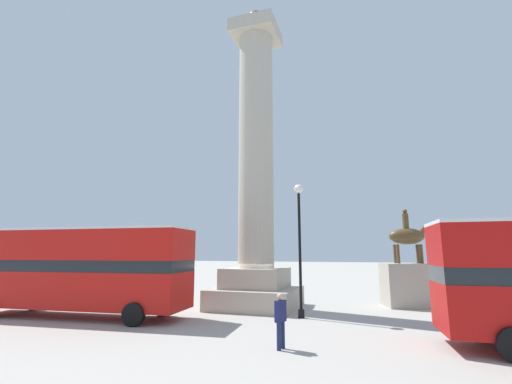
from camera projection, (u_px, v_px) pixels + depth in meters
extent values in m
plane|color=#ADA89E|center=(256.00, 308.00, 19.66)|extent=(200.00, 200.00, 0.00)
cube|color=#ADA593|center=(256.00, 298.00, 19.76)|extent=(4.74, 4.74, 1.12)
cube|color=#ADA593|center=(256.00, 278.00, 19.96)|extent=(3.41, 3.41, 1.12)
cylinder|color=#ADA593|center=(256.00, 147.00, 21.35)|extent=(2.15, 2.15, 14.81)
cube|color=#ADA593|center=(256.00, 33.00, 22.72)|extent=(2.90, 2.90, 0.90)
sphere|color=brown|center=(256.00, 20.00, 22.90)|extent=(1.14, 1.14, 1.14)
cylinder|color=black|center=(484.00, 327.00, 12.24)|extent=(1.02, 0.35, 1.00)
cube|color=#B7140F|center=(79.00, 289.00, 17.02)|extent=(11.35, 3.66, 1.73)
cube|color=black|center=(81.00, 265.00, 17.21)|extent=(11.34, 3.60, 0.55)
cube|color=#B7140F|center=(83.00, 245.00, 17.39)|extent=(11.35, 3.66, 1.46)
cube|color=silver|center=(84.00, 230.00, 17.53)|extent=(11.35, 3.66, 0.12)
cylinder|color=black|center=(163.00, 306.00, 17.25)|extent=(1.02, 0.40, 1.00)
cylinder|color=black|center=(134.00, 314.00, 14.77)|extent=(1.02, 0.40, 1.00)
cylinder|color=black|center=(34.00, 301.00, 18.96)|extent=(1.02, 0.40, 1.00)
cube|color=#ADA593|center=(410.00, 285.00, 20.29)|extent=(3.45, 2.82, 2.50)
ellipsoid|color=brown|center=(407.00, 236.00, 20.79)|extent=(2.27, 1.45, 0.98)
cone|color=brown|center=(423.00, 229.00, 20.79)|extent=(1.05, 0.75, 1.03)
cylinder|color=brown|center=(406.00, 221.00, 20.96)|extent=(0.36, 0.36, 0.90)
sphere|color=brown|center=(405.00, 211.00, 21.06)|extent=(0.28, 0.28, 0.28)
cylinder|color=brown|center=(418.00, 254.00, 20.82)|extent=(0.20, 0.20, 1.12)
cylinder|color=brown|center=(421.00, 254.00, 20.29)|extent=(0.20, 0.20, 1.12)
cylinder|color=brown|center=(395.00, 254.00, 20.93)|extent=(0.20, 0.20, 1.12)
cylinder|color=brown|center=(398.00, 254.00, 20.40)|extent=(0.20, 0.20, 1.12)
cylinder|color=black|center=(301.00, 314.00, 16.62)|extent=(0.31, 0.31, 0.40)
cylinder|color=black|center=(300.00, 254.00, 17.13)|extent=(0.14, 0.14, 6.15)
sphere|color=white|center=(299.00, 189.00, 17.71)|extent=(0.47, 0.47, 0.47)
cylinder|color=#192347|center=(283.00, 335.00, 11.37)|extent=(0.14, 0.14, 0.87)
cylinder|color=#192347|center=(279.00, 336.00, 11.17)|extent=(0.14, 0.14, 0.87)
cube|color=#191E51|center=(280.00, 311.00, 11.41)|extent=(0.32, 0.50, 0.69)
sphere|color=tan|center=(280.00, 297.00, 11.49)|extent=(0.24, 0.24, 0.24)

